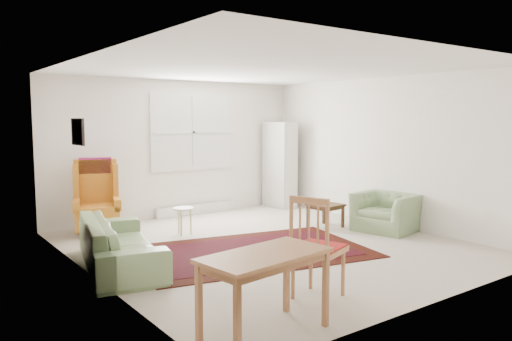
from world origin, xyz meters
TOP-DOWN VIEW (x-y plane):
  - room at (0.02, 0.21)m, footprint 5.04×5.54m
  - rug at (-0.40, -0.16)m, footprint 3.43×2.59m
  - sofa at (-2.10, 0.24)m, footprint 1.22×2.16m
  - armchair at (2.10, -0.39)m, footprint 0.98×1.08m
  - wingback_chair at (-1.74, 2.13)m, footprint 0.87×0.89m
  - coffee_table at (1.48, 0.37)m, footprint 0.54×0.54m
  - stool at (-0.67, 1.31)m, footprint 0.40×0.40m
  - cabinet at (2.10, 2.35)m, footprint 0.41×0.71m
  - desk at (-1.84, -2.35)m, footprint 1.17×0.69m
  - desk_chair at (-0.87, -1.96)m, footprint 0.59×0.59m

SIDE VIEW (x-z plane):
  - rug at x=-0.40m, z-range 0.00..0.03m
  - coffee_table at x=1.48m, z-range 0.00..0.40m
  - stool at x=-0.67m, z-range 0.00..0.43m
  - desk at x=-1.84m, z-range 0.00..0.70m
  - armchair at x=2.10m, z-range 0.00..0.73m
  - sofa at x=-2.10m, z-range 0.00..0.82m
  - desk_chair at x=-0.87m, z-range 0.00..1.05m
  - wingback_chair at x=-1.74m, z-range 0.00..1.18m
  - cabinet at x=2.10m, z-range 0.00..1.73m
  - room at x=0.02m, z-range 0.00..2.51m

